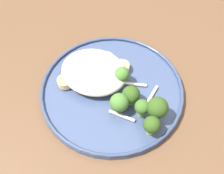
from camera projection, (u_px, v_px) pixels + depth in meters
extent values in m
cube|color=brown|center=(119.00, 94.00, 0.61)|extent=(1.40, 1.00, 0.04)
cube|color=#4B3422|center=(25.00, 17.00, 1.29)|extent=(0.06, 0.06, 0.70)
cylinder|color=#38476B|center=(112.00, 91.00, 0.59)|extent=(0.29, 0.29, 0.01)
torus|color=#334162|center=(112.00, 89.00, 0.58)|extent=(0.29, 0.29, 0.01)
ellipsoid|color=beige|center=(93.00, 73.00, 0.59)|extent=(0.14, 0.12, 0.04)
cylinder|color=beige|center=(85.00, 76.00, 0.59)|extent=(0.03, 0.03, 0.01)
cylinder|color=#988766|center=(84.00, 74.00, 0.59)|extent=(0.03, 0.03, 0.00)
cylinder|color=beige|center=(121.00, 67.00, 0.61)|extent=(0.03, 0.03, 0.01)
cylinder|color=#988766|center=(122.00, 65.00, 0.60)|extent=(0.03, 0.03, 0.00)
cylinder|color=#E5C689|center=(65.00, 82.00, 0.58)|extent=(0.03, 0.03, 0.02)
cylinder|color=#958159|center=(64.00, 79.00, 0.58)|extent=(0.03, 0.03, 0.00)
cylinder|color=beige|center=(100.00, 72.00, 0.60)|extent=(0.03, 0.03, 0.01)
cylinder|color=#988766|center=(100.00, 69.00, 0.59)|extent=(0.03, 0.03, 0.00)
cylinder|color=#E5C689|center=(106.00, 60.00, 0.62)|extent=(0.03, 0.03, 0.02)
cylinder|color=#958159|center=(106.00, 57.00, 0.61)|extent=(0.03, 0.03, 0.00)
cylinder|color=#E5C689|center=(99.00, 82.00, 0.59)|extent=(0.02, 0.02, 0.01)
cylinder|color=#958159|center=(99.00, 80.00, 0.58)|extent=(0.02, 0.02, 0.00)
cylinder|color=#89A356|center=(150.00, 130.00, 0.52)|extent=(0.01, 0.01, 0.02)
sphere|color=#2D4C19|center=(152.00, 125.00, 0.50)|extent=(0.03, 0.03, 0.03)
cylinder|color=#7A994C|center=(141.00, 113.00, 0.54)|extent=(0.01, 0.01, 0.02)
sphere|color=#386023|center=(142.00, 107.00, 0.52)|extent=(0.03, 0.03, 0.03)
cylinder|color=#7A994C|center=(130.00, 100.00, 0.56)|extent=(0.02, 0.02, 0.02)
sphere|color=#2D4C19|center=(131.00, 95.00, 0.55)|extent=(0.03, 0.03, 0.03)
cylinder|color=#7A994C|center=(120.00, 80.00, 0.59)|extent=(0.02, 0.02, 0.02)
sphere|color=#42702D|center=(120.00, 74.00, 0.57)|extent=(0.03, 0.03, 0.03)
cylinder|color=#89A356|center=(119.00, 108.00, 0.55)|extent=(0.02, 0.02, 0.02)
sphere|color=#42702D|center=(119.00, 103.00, 0.53)|extent=(0.04, 0.04, 0.04)
cylinder|color=#89A356|center=(156.00, 115.00, 0.54)|extent=(0.01, 0.01, 0.02)
sphere|color=#2D4C19|center=(158.00, 107.00, 0.52)|extent=(0.04, 0.04, 0.04)
cube|color=silver|center=(135.00, 84.00, 0.59)|extent=(0.05, 0.02, 0.00)
cube|color=silver|center=(151.00, 95.00, 0.57)|extent=(0.01, 0.06, 0.00)
cube|color=silver|center=(122.00, 116.00, 0.55)|extent=(0.05, 0.01, 0.00)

